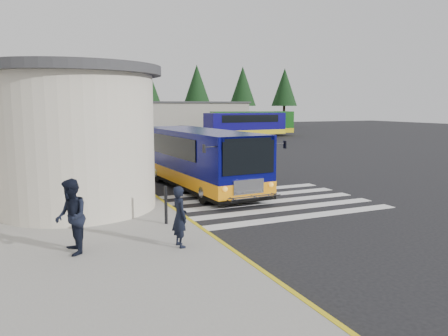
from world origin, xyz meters
name	(u,v)px	position (x,y,z in m)	size (l,w,h in m)	color
ground	(264,198)	(0.00, 0.00, 0.00)	(140.00, 140.00, 0.00)	black
sidewalk	(18,196)	(-9.00, 4.00, 0.07)	(10.00, 34.00, 0.15)	gray
curb_strip	(140,186)	(-4.05, 4.00, 0.08)	(0.12, 34.00, 0.16)	gold
crosswalk	(262,203)	(-0.50, -0.80, 0.01)	(8.00, 5.35, 0.01)	silver
depot_building	(148,117)	(6.00, 42.00, 2.11)	(26.40, 8.40, 4.20)	gray
tree_line	(135,84)	(6.29, 50.00, 6.77)	(58.40, 4.40, 10.00)	black
transit_bus	(200,161)	(-1.67, 2.76, 1.24)	(3.36, 9.33, 2.60)	#070852
pedestrian_a	(180,217)	(-5.14, -4.90, 0.92)	(0.56, 0.37, 1.54)	black
pedestrian_b	(71,217)	(-7.65, -4.39, 1.05)	(0.88, 0.68, 1.80)	black
bollard	(166,205)	(-4.84, -2.70, 0.72)	(0.09, 0.09, 1.14)	black
far_bus_a	(245,124)	(14.42, 30.12, 1.59)	(9.59, 3.13, 2.44)	#0C0759
far_bus_b	(252,122)	(16.44, 32.32, 1.66)	(10.23, 4.42, 2.55)	#175316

